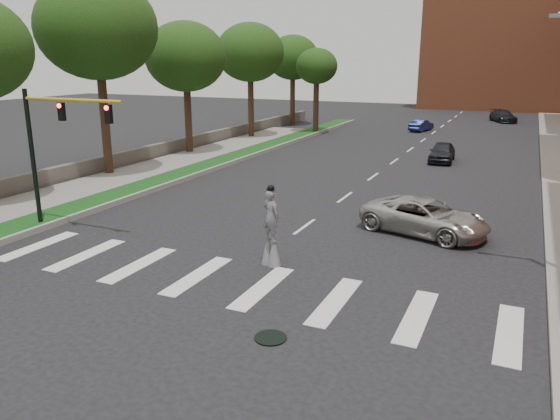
# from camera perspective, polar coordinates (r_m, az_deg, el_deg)

# --- Properties ---
(ground_plane) EXTENTS (160.00, 160.00, 0.00)m
(ground_plane) POSITION_cam_1_polar(r_m,az_deg,el_deg) (18.32, -6.88, -8.55)
(ground_plane) COLOR black
(ground_plane) RESTS_ON ground
(grass_median) EXTENTS (2.00, 60.00, 0.25)m
(grass_median) POSITION_cam_1_polar(r_m,az_deg,el_deg) (40.46, -6.27, 5.06)
(grass_median) COLOR #123F14
(grass_median) RESTS_ON ground
(median_curb) EXTENTS (0.20, 60.00, 0.28)m
(median_curb) POSITION_cam_1_polar(r_m,az_deg,el_deg) (39.94, -4.97, 4.98)
(median_curb) COLOR gray
(median_curb) RESTS_ON ground
(sidewalk_left) EXTENTS (4.00, 60.00, 0.18)m
(sidewalk_left) POSITION_cam_1_polar(r_m,az_deg,el_deg) (34.42, -19.11, 2.36)
(sidewalk_left) COLOR gray
(sidewalk_left) RESTS_ON ground
(stone_wall) EXTENTS (0.50, 56.00, 1.10)m
(stone_wall) POSITION_cam_1_polar(r_m,az_deg,el_deg) (45.01, -11.07, 6.48)
(stone_wall) COLOR #544F48
(stone_wall) RESTS_ON ground
(manhole) EXTENTS (0.90, 0.90, 0.04)m
(manhole) POSITION_cam_1_polar(r_m,az_deg,el_deg) (15.44, -1.00, -13.21)
(manhole) COLOR black
(manhole) RESTS_ON ground
(building_backdrop) EXTENTS (26.00, 14.00, 18.00)m
(building_backdrop) POSITION_cam_1_polar(r_m,az_deg,el_deg) (92.27, 23.48, 15.32)
(building_backdrop) COLOR #BA5E3A
(building_backdrop) RESTS_ON ground
(traffic_signal) EXTENTS (5.30, 0.23, 6.20)m
(traffic_signal) POSITION_cam_1_polar(r_m,az_deg,el_deg) (25.56, -22.83, 6.95)
(traffic_signal) COLOR black
(traffic_signal) RESTS_ON ground
(stilt_performer) EXTENTS (0.84, 0.69, 3.07)m
(stilt_performer) POSITION_cam_1_polar(r_m,az_deg,el_deg) (20.11, -0.96, -2.31)
(stilt_performer) COLOR #332014
(stilt_performer) RESTS_ON ground
(suv_crossing) EXTENTS (6.04, 4.01, 1.54)m
(suv_crossing) POSITION_cam_1_polar(r_m,az_deg,el_deg) (24.64, 14.88, -0.69)
(suv_crossing) COLOR #B9B5AE
(suv_crossing) RESTS_ON ground
(car_near) EXTENTS (1.92, 4.32, 1.44)m
(car_near) POSITION_cam_1_polar(r_m,az_deg,el_deg) (42.52, 16.58, 5.83)
(car_near) COLOR black
(car_near) RESTS_ON ground
(car_mid) EXTENTS (2.15, 3.85, 1.20)m
(car_mid) POSITION_cam_1_polar(r_m,az_deg,el_deg) (60.12, 14.54, 8.55)
(car_mid) COLOR #171F50
(car_mid) RESTS_ON ground
(car_far) EXTENTS (3.81, 5.23, 1.41)m
(car_far) POSITION_cam_1_polar(r_m,az_deg,el_deg) (71.95, 22.28, 9.06)
(car_far) COLOR black
(car_far) RESTS_ON ground
(tree_2) EXTENTS (7.45, 7.45, 12.42)m
(tree_2) POSITION_cam_1_polar(r_m,az_deg,el_deg) (37.16, -18.58, 17.54)
(tree_2) COLOR #332014
(tree_2) RESTS_ON ground
(tree_3) EXTENTS (6.31, 6.31, 10.25)m
(tree_3) POSITION_cam_1_polar(r_m,az_deg,el_deg) (44.41, -9.85, 15.47)
(tree_3) COLOR #332014
(tree_3) RESTS_ON ground
(tree_4) EXTENTS (6.39, 6.39, 10.69)m
(tree_4) POSITION_cam_1_polar(r_m,az_deg,el_deg) (53.02, -3.14, 16.09)
(tree_4) COLOR #332014
(tree_4) RESTS_ON ground
(tree_5) EXTENTS (5.81, 5.81, 9.99)m
(tree_5) POSITION_cam_1_polar(r_m,az_deg,el_deg) (63.34, 1.34, 15.60)
(tree_5) COLOR #332014
(tree_5) RESTS_ON ground
(tree_6) EXTENTS (4.13, 4.13, 8.45)m
(tree_6) POSITION_cam_1_polar(r_m,az_deg,el_deg) (55.92, 3.85, 14.67)
(tree_6) COLOR #332014
(tree_6) RESTS_ON ground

